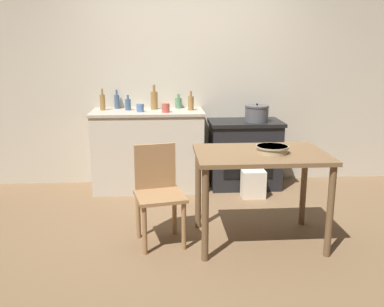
% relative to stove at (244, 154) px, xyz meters
% --- Properties ---
extents(ground_plane, '(14.00, 14.00, 0.00)m').
position_rel_stove_xyz_m(ground_plane, '(-0.69, -1.28, -0.41)').
color(ground_plane, brown).
extents(wall_back, '(8.00, 0.07, 2.55)m').
position_rel_stove_xyz_m(wall_back, '(-0.69, 0.30, 0.87)').
color(wall_back, beige).
rests_on(wall_back, ground_plane).
extents(counter_cabinet, '(1.30, 0.59, 0.94)m').
position_rel_stove_xyz_m(counter_cabinet, '(-1.15, -0.01, 0.07)').
color(counter_cabinet, beige).
rests_on(counter_cabinet, ground_plane).
extents(stove, '(0.86, 0.57, 0.81)m').
position_rel_stove_xyz_m(stove, '(0.00, 0.00, 0.00)').
color(stove, black).
rests_on(stove, ground_plane).
extents(work_table, '(1.09, 0.74, 0.80)m').
position_rel_stove_xyz_m(work_table, '(-0.17, -1.54, 0.28)').
color(work_table, brown).
rests_on(work_table, ground_plane).
extents(chair, '(0.47, 0.47, 0.84)m').
position_rel_stove_xyz_m(chair, '(-1.03, -1.46, 0.05)').
color(chair, '#997047').
rests_on(chair, ground_plane).
extents(flour_sack, '(0.26, 0.18, 0.31)m').
position_rel_stove_xyz_m(flour_sack, '(0.03, -0.42, -0.25)').
color(flour_sack, beige).
rests_on(flour_sack, ground_plane).
extents(stock_pot, '(0.28, 0.28, 0.22)m').
position_rel_stove_xyz_m(stock_pot, '(0.12, -0.07, 0.50)').
color(stock_pot, '#4C4C51').
rests_on(stock_pot, stove).
extents(mixing_bowl_large, '(0.27, 0.27, 0.06)m').
position_rel_stove_xyz_m(mixing_bowl_large, '(-0.08, -1.57, 0.43)').
color(mixing_bowl_large, tan).
rests_on(mixing_bowl_large, work_table).
extents(bottle_far_left, '(0.07, 0.07, 0.22)m').
position_rel_stove_xyz_m(bottle_far_left, '(-0.65, 0.01, 0.62)').
color(bottle_far_left, olive).
rests_on(bottle_far_left, counter_cabinet).
extents(bottle_left, '(0.06, 0.06, 0.25)m').
position_rel_stove_xyz_m(bottle_left, '(-1.68, 0.08, 0.63)').
color(bottle_left, olive).
rests_on(bottle_left, counter_cabinet).
extents(bottle_mid_left, '(0.08, 0.08, 0.17)m').
position_rel_stove_xyz_m(bottle_mid_left, '(-0.79, 0.19, 0.60)').
color(bottle_mid_left, '#517F5B').
rests_on(bottle_mid_left, counter_cabinet).
extents(bottle_center_left, '(0.07, 0.07, 0.18)m').
position_rel_stove_xyz_m(bottle_center_left, '(-1.38, 0.07, 0.60)').
color(bottle_center_left, '#3D5675').
rests_on(bottle_center_left, counter_cabinet).
extents(bottle_center, '(0.06, 0.06, 0.23)m').
position_rel_stove_xyz_m(bottle_center, '(-1.52, 0.21, 0.62)').
color(bottle_center, '#3D5675').
rests_on(bottle_center, counter_cabinet).
extents(bottle_center_right, '(0.08, 0.08, 0.29)m').
position_rel_stove_xyz_m(bottle_center_right, '(-1.08, 0.12, 0.65)').
color(bottle_center_right, olive).
rests_on(bottle_center_right, counter_cabinet).
extents(cup_mid_right, '(0.09, 0.09, 0.09)m').
position_rel_stove_xyz_m(cup_mid_right, '(-1.23, -0.08, 0.58)').
color(cup_mid_right, '#4C6B99').
rests_on(cup_mid_right, counter_cabinet).
extents(cup_right, '(0.09, 0.09, 0.10)m').
position_rel_stove_xyz_m(cup_right, '(-0.94, -0.15, 0.59)').
color(cup_right, '#B74C42').
rests_on(cup_right, counter_cabinet).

